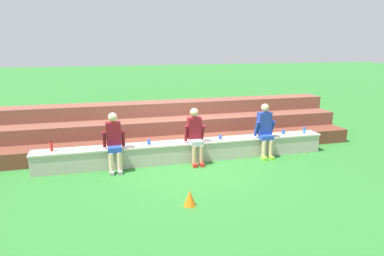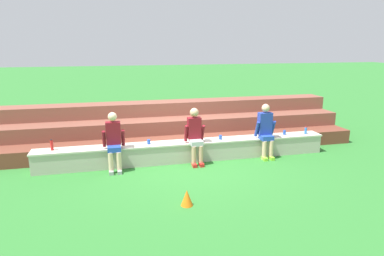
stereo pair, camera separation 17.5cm
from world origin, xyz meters
The scene contains 12 objects.
ground_plane centered at (0.00, 0.00, 0.00)m, with size 80.00×80.00×0.00m, color #2D752D.
stone_seating_wall centered at (0.00, 0.23, 0.27)m, with size 7.42×0.49×0.51m.
brick_bleachers centered at (0.00, 1.93, 0.46)m, with size 10.17×2.18×1.19m.
person_far_left centered at (-1.82, -0.02, 0.73)m, with size 0.52×0.55×1.38m.
person_left_of_center centered at (0.15, 0.01, 0.74)m, with size 0.51×0.58×1.38m.
person_center centered at (2.03, 0.00, 0.76)m, with size 0.53×0.49×1.41m.
water_bottle_mid_right centered at (-3.22, 0.25, 0.63)m, with size 0.07×0.07×0.26m.
water_bottle_near_left centered at (3.32, 0.18, 0.60)m, with size 0.07×0.07×0.21m.
plastic_cup_middle centered at (0.88, 0.22, 0.56)m, with size 0.08×0.08×0.11m, color blue.
plastic_cup_left_end centered at (2.73, 0.26, 0.57)m, with size 0.08×0.08×0.12m, color blue.
plastic_cup_right_end centered at (-0.98, 0.22, 0.56)m, with size 0.08×0.08×0.12m, color blue.
sports_cone centered at (-0.56, -2.22, 0.15)m, with size 0.23×0.23×0.30m, color orange.
Camera 1 is at (-2.00, -7.81, 2.92)m, focal length 31.83 mm.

